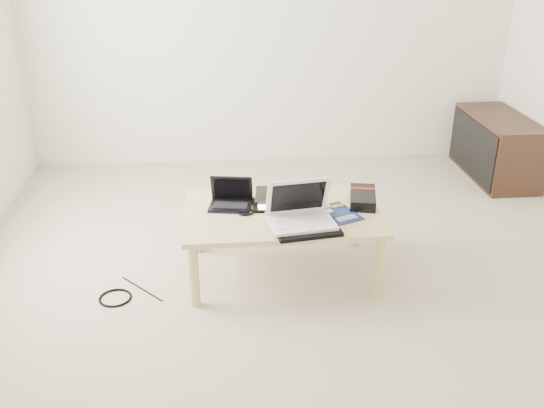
{
  "coord_description": "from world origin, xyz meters",
  "views": [
    {
      "loc": [
        -0.44,
        -2.99,
        1.87
      ],
      "look_at": [
        -0.16,
        0.08,
        0.45
      ],
      "focal_mm": 40.0,
      "sensor_mm": 36.0,
      "label": 1
    }
  ],
  "objects": [
    {
      "name": "remote",
      "position": [
        0.12,
        0.18,
        0.41
      ],
      "size": [
        0.11,
        0.22,
        0.02
      ],
      "color": "silver",
      "rests_on": "coffee_table"
    },
    {
      "name": "ground",
      "position": [
        0.0,
        0.0,
        0.0
      ],
      "size": [
        4.0,
        4.0,
        0.0
      ],
      "primitive_type": "plane",
      "color": "#BFAF9B",
      "rests_on": "ground"
    },
    {
      "name": "neoprene_sleeve",
      "position": [
        -0.0,
        -0.15,
        0.41
      ],
      "size": [
        0.38,
        0.3,
        0.02
      ],
      "primitive_type": "cube",
      "rotation": [
        0.0,
        0.0,
        0.15
      ],
      "color": "black",
      "rests_on": "coffee_table"
    },
    {
      "name": "media_cabinet",
      "position": [
        1.77,
        1.45,
        0.25
      ],
      "size": [
        0.41,
        0.9,
        0.5
      ],
      "color": "#3D2219",
      "rests_on": "ground"
    },
    {
      "name": "netbook",
      "position": [
        -0.39,
        0.18,
        0.44
      ],
      "size": [
        0.27,
        0.21,
        0.17
      ],
      "color": "black",
      "rests_on": "coffee_table"
    },
    {
      "name": "white_laptop",
      "position": [
        -0.03,
        -0.1,
        0.47
      ],
      "size": [
        0.38,
        0.29,
        0.24
      ],
      "color": "white",
      "rests_on": "neoprene_sleeve"
    },
    {
      "name": "gpu_box",
      "position": [
        0.38,
        0.16,
        0.43
      ],
      "size": [
        0.2,
        0.31,
        0.06
      ],
      "color": "black",
      "rests_on": "coffee_table"
    },
    {
      "name": "floor_cable_trail",
      "position": [
        -0.91,
        -0.03,
        0.0
      ],
      "size": [
        0.25,
        0.27,
        0.01
      ],
      "primitive_type": "cylinder",
      "rotation": [
        1.57,
        0.0,
        0.75
      ],
      "color": "black",
      "rests_on": "ground"
    },
    {
      "name": "cable_coil",
      "position": [
        -0.31,
        0.08,
        0.41
      ],
      "size": [
        0.12,
        0.12,
        0.01
      ],
      "primitive_type": "torus",
      "rotation": [
        0.0,
        0.0,
        -0.22
      ],
      "color": "black",
      "rests_on": "coffee_table"
    },
    {
      "name": "motherboard",
      "position": [
        0.19,
        0.02,
        0.4
      ],
      "size": [
        0.3,
        0.32,
        0.01
      ],
      "color": "#0C1C51",
      "rests_on": "coffee_table"
    },
    {
      "name": "tablet",
      "position": [
        -0.14,
        0.17,
        0.41
      ],
      "size": [
        0.26,
        0.2,
        0.01
      ],
      "color": "black",
      "rests_on": "coffee_table"
    },
    {
      "name": "book",
      "position": [
        -0.1,
        0.26,
        0.41
      ],
      "size": [
        0.32,
        0.27,
        0.03
      ],
      "color": "black",
      "rests_on": "coffee_table"
    },
    {
      "name": "coffee_table",
      "position": [
        -0.1,
        0.08,
        0.35
      ],
      "size": [
        1.1,
        0.7,
        0.4
      ],
      "color": "#D0BC7D",
      "rests_on": "ground"
    },
    {
      "name": "floor_cable_coil",
      "position": [
        -1.05,
        -0.12,
        0.01
      ],
      "size": [
        0.23,
        0.23,
        0.01
      ],
      "primitive_type": "torus",
      "rotation": [
        0.0,
        0.0,
        0.31
      ],
      "color": "black",
      "rests_on": "ground"
    }
  ]
}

